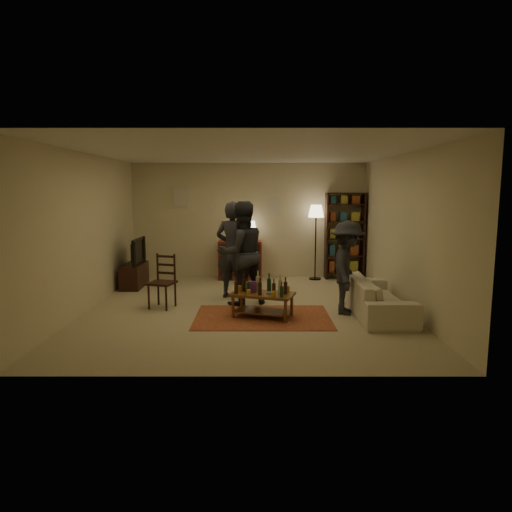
{
  "coord_description": "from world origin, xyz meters",
  "views": [
    {
      "loc": [
        0.18,
        -7.85,
        2.06
      ],
      "look_at": [
        0.17,
        0.1,
        0.92
      ],
      "focal_mm": 32.0,
      "sensor_mm": 36.0,
      "label": 1
    }
  ],
  "objects_px": {
    "dresser": "(240,259)",
    "floor_lamp": "(316,216)",
    "coffee_table": "(262,295)",
    "dining_chair": "(163,279)",
    "bookshelf": "(344,235)",
    "person_by_sofa": "(347,268)",
    "person_left": "(233,250)",
    "sofa": "(377,297)",
    "tv_stand": "(134,269)",
    "person_right": "(242,253)"
  },
  "relations": [
    {
      "from": "coffee_table",
      "to": "tv_stand",
      "type": "relative_size",
      "value": 1.05
    },
    {
      "from": "person_left",
      "to": "coffee_table",
      "type": "bearing_deg",
      "value": 128.59
    },
    {
      "from": "tv_stand",
      "to": "person_left",
      "type": "height_order",
      "value": "person_left"
    },
    {
      "from": "sofa",
      "to": "dining_chair",
      "type": "bearing_deg",
      "value": 82.57
    },
    {
      "from": "bookshelf",
      "to": "person_left",
      "type": "xyz_separation_m",
      "value": [
        -2.51,
        -1.96,
        -0.1
      ]
    },
    {
      "from": "dresser",
      "to": "floor_lamp",
      "type": "bearing_deg",
      "value": -2.08
    },
    {
      "from": "dining_chair",
      "to": "dresser",
      "type": "bearing_deg",
      "value": 81.21
    },
    {
      "from": "dresser",
      "to": "person_left",
      "type": "relative_size",
      "value": 0.73
    },
    {
      "from": "tv_stand",
      "to": "floor_lamp",
      "type": "bearing_deg",
      "value": 12.0
    },
    {
      "from": "tv_stand",
      "to": "person_right",
      "type": "bearing_deg",
      "value": -32.52
    },
    {
      "from": "bookshelf",
      "to": "person_right",
      "type": "bearing_deg",
      "value": -133.2
    },
    {
      "from": "tv_stand",
      "to": "bookshelf",
      "type": "distance_m",
      "value": 4.84
    },
    {
      "from": "floor_lamp",
      "to": "sofa",
      "type": "bearing_deg",
      "value": -78.05
    },
    {
      "from": "floor_lamp",
      "to": "person_by_sofa",
      "type": "distance_m",
      "value": 3.07
    },
    {
      "from": "bookshelf",
      "to": "floor_lamp",
      "type": "distance_m",
      "value": 0.83
    },
    {
      "from": "coffee_table",
      "to": "person_right",
      "type": "xyz_separation_m",
      "value": [
        -0.37,
        0.89,
        0.56
      ]
    },
    {
      "from": "dining_chair",
      "to": "sofa",
      "type": "xyz_separation_m",
      "value": [
        3.67,
        -0.48,
        -0.2
      ]
    },
    {
      "from": "person_left",
      "to": "person_by_sofa",
      "type": "height_order",
      "value": "person_left"
    },
    {
      "from": "person_by_sofa",
      "to": "person_left",
      "type": "bearing_deg",
      "value": 73.48
    },
    {
      "from": "floor_lamp",
      "to": "coffee_table",
      "type": "bearing_deg",
      "value": -111.47
    },
    {
      "from": "sofa",
      "to": "dresser",
      "type": "bearing_deg",
      "value": 37.54
    },
    {
      "from": "coffee_table",
      "to": "tv_stand",
      "type": "bearing_deg",
      "value": 138.7
    },
    {
      "from": "dining_chair",
      "to": "bookshelf",
      "type": "distance_m",
      "value": 4.62
    },
    {
      "from": "tv_stand",
      "to": "person_right",
      "type": "relative_size",
      "value": 0.56
    },
    {
      "from": "floor_lamp",
      "to": "person_left",
      "type": "bearing_deg",
      "value": -134.87
    },
    {
      "from": "coffee_table",
      "to": "dining_chair",
      "type": "distance_m",
      "value": 1.88
    },
    {
      "from": "coffee_table",
      "to": "dresser",
      "type": "xyz_separation_m",
      "value": [
        -0.47,
        3.31,
        0.1
      ]
    },
    {
      "from": "bookshelf",
      "to": "person_by_sofa",
      "type": "xyz_separation_m",
      "value": [
        -0.55,
        -3.12,
        -0.25
      ]
    },
    {
      "from": "dining_chair",
      "to": "bookshelf",
      "type": "height_order",
      "value": "bookshelf"
    },
    {
      "from": "sofa",
      "to": "floor_lamp",
      "type": "bearing_deg",
      "value": 11.95
    },
    {
      "from": "tv_stand",
      "to": "sofa",
      "type": "height_order",
      "value": "tv_stand"
    },
    {
      "from": "floor_lamp",
      "to": "person_right",
      "type": "bearing_deg",
      "value": -124.89
    },
    {
      "from": "coffee_table",
      "to": "person_by_sofa",
      "type": "distance_m",
      "value": 1.5
    },
    {
      "from": "dresser",
      "to": "person_by_sofa",
      "type": "height_order",
      "value": "person_by_sofa"
    },
    {
      "from": "coffee_table",
      "to": "person_right",
      "type": "distance_m",
      "value": 1.11
    },
    {
      "from": "bookshelf",
      "to": "floor_lamp",
      "type": "bearing_deg",
      "value": -169.35
    },
    {
      "from": "tv_stand",
      "to": "dresser",
      "type": "bearing_deg",
      "value": 22.07
    },
    {
      "from": "floor_lamp",
      "to": "person_left",
      "type": "height_order",
      "value": "person_left"
    },
    {
      "from": "coffee_table",
      "to": "dresser",
      "type": "relative_size",
      "value": 0.82
    },
    {
      "from": "dining_chair",
      "to": "person_by_sofa",
      "type": "relative_size",
      "value": 0.62
    },
    {
      "from": "floor_lamp",
      "to": "sofa",
      "type": "xyz_separation_m",
      "value": [
        0.65,
        -3.05,
        -1.17
      ]
    },
    {
      "from": "coffee_table",
      "to": "sofa",
      "type": "relative_size",
      "value": 0.53
    },
    {
      "from": "coffee_table",
      "to": "dining_chair",
      "type": "height_order",
      "value": "dining_chair"
    },
    {
      "from": "person_left",
      "to": "person_by_sofa",
      "type": "relative_size",
      "value": 1.19
    },
    {
      "from": "dining_chair",
      "to": "person_right",
      "type": "bearing_deg",
      "value": 26.02
    },
    {
      "from": "floor_lamp",
      "to": "person_left",
      "type": "distance_m",
      "value": 2.64
    },
    {
      "from": "dining_chair",
      "to": "person_left",
      "type": "bearing_deg",
      "value": 48.73
    },
    {
      "from": "sofa",
      "to": "person_by_sofa",
      "type": "bearing_deg",
      "value": 83.37
    },
    {
      "from": "person_right",
      "to": "person_left",
      "type": "bearing_deg",
      "value": -95.6
    },
    {
      "from": "dining_chair",
      "to": "person_left",
      "type": "height_order",
      "value": "person_left"
    }
  ]
}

